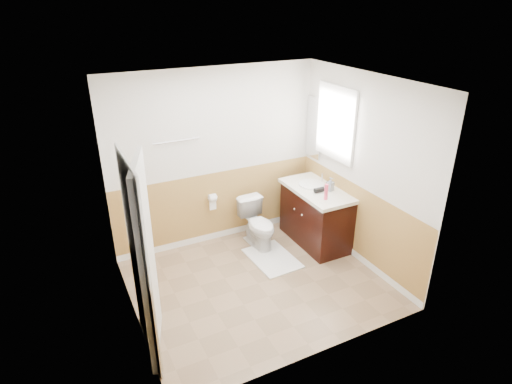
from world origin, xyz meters
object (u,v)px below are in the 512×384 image
bath_mat (272,258)px  vanity_cabinet (316,217)px  toilet (258,224)px  soap_dispenser (330,184)px  lotion_bottle (326,192)px

bath_mat → vanity_cabinet: vanity_cabinet is taller
vanity_cabinet → toilet: bearing=160.2°
bath_mat → soap_dispenser: size_ratio=4.21×
toilet → lotion_bottle: bearing=-44.7°
bath_mat → lotion_bottle: size_ratio=3.64×
toilet → bath_mat: bearing=-92.5°
toilet → lotion_bottle: (0.68, -0.62, 0.62)m
lotion_bottle → soap_dispenser: bearing=44.0°
soap_dispenser → vanity_cabinet: bearing=133.6°
toilet → bath_mat: size_ratio=0.85×
toilet → lotion_bottle: 1.11m
bath_mat → lotion_bottle: 1.19m
bath_mat → soap_dispenser: 1.30m
bath_mat → lotion_bottle: lotion_bottle is taller
soap_dispenser → bath_mat: bearing=-179.0°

